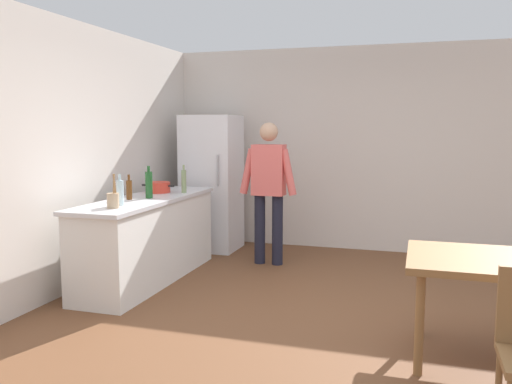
{
  "coord_description": "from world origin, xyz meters",
  "views": [
    {
      "loc": [
        0.77,
        -4.19,
        1.65
      ],
      "look_at": [
        -0.84,
        0.98,
        0.98
      ],
      "focal_mm": 37.27,
      "sensor_mm": 36.0,
      "label": 1
    }
  ],
  "objects_px": {
    "refrigerator": "(212,183)",
    "bottle_water_clear": "(120,192)",
    "cooking_pot": "(158,187)",
    "utensil_jar": "(113,200)",
    "bottle_vinegar_tall": "(184,181)",
    "bottle_wine_green": "(149,184)",
    "bottle_beer_brown": "(129,189)",
    "person": "(269,183)"
  },
  "relations": [
    {
      "from": "bottle_water_clear",
      "to": "bottle_wine_green",
      "type": "height_order",
      "value": "bottle_wine_green"
    },
    {
      "from": "cooking_pot",
      "to": "bottle_wine_green",
      "type": "relative_size",
      "value": 1.18
    },
    {
      "from": "bottle_beer_brown",
      "to": "bottle_water_clear",
      "type": "bearing_deg",
      "value": -71.03
    },
    {
      "from": "bottle_wine_green",
      "to": "bottle_beer_brown",
      "type": "bearing_deg",
      "value": -131.14
    },
    {
      "from": "bottle_water_clear",
      "to": "bottle_wine_green",
      "type": "distance_m",
      "value": 0.55
    },
    {
      "from": "bottle_vinegar_tall",
      "to": "bottle_wine_green",
      "type": "xyz_separation_m",
      "value": [
        -0.16,
        -0.52,
        0.01
      ]
    },
    {
      "from": "utensil_jar",
      "to": "refrigerator",
      "type": "bearing_deg",
      "value": 89.18
    },
    {
      "from": "bottle_vinegar_tall",
      "to": "utensil_jar",
      "type": "bearing_deg",
      "value": -96.22
    },
    {
      "from": "refrigerator",
      "to": "bottle_wine_green",
      "type": "relative_size",
      "value": 5.29
    },
    {
      "from": "cooking_pot",
      "to": "bottle_vinegar_tall",
      "type": "bearing_deg",
      "value": 11.05
    },
    {
      "from": "utensil_jar",
      "to": "bottle_beer_brown",
      "type": "bearing_deg",
      "value": 106.45
    },
    {
      "from": "person",
      "to": "utensil_jar",
      "type": "height_order",
      "value": "person"
    },
    {
      "from": "cooking_pot",
      "to": "bottle_beer_brown",
      "type": "height_order",
      "value": "bottle_beer_brown"
    },
    {
      "from": "person",
      "to": "bottle_wine_green",
      "type": "height_order",
      "value": "person"
    },
    {
      "from": "bottle_water_clear",
      "to": "refrigerator",
      "type": "bearing_deg",
      "value": 88.23
    },
    {
      "from": "cooking_pot",
      "to": "utensil_jar",
      "type": "distance_m",
      "value": 1.2
    },
    {
      "from": "refrigerator",
      "to": "utensil_jar",
      "type": "distance_m",
      "value": 2.35
    },
    {
      "from": "refrigerator",
      "to": "utensil_jar",
      "type": "height_order",
      "value": "refrigerator"
    },
    {
      "from": "person",
      "to": "bottle_water_clear",
      "type": "height_order",
      "value": "person"
    },
    {
      "from": "bottle_vinegar_tall",
      "to": "bottle_wine_green",
      "type": "height_order",
      "value": "bottle_wine_green"
    },
    {
      "from": "person",
      "to": "cooking_pot",
      "type": "relative_size",
      "value": 4.25
    },
    {
      "from": "bottle_vinegar_tall",
      "to": "bottle_water_clear",
      "type": "bearing_deg",
      "value": -98.98
    },
    {
      "from": "refrigerator",
      "to": "person",
      "type": "bearing_deg",
      "value": -30.23
    },
    {
      "from": "bottle_beer_brown",
      "to": "utensil_jar",
      "type": "bearing_deg",
      "value": -73.55
    },
    {
      "from": "refrigerator",
      "to": "bottle_water_clear",
      "type": "height_order",
      "value": "refrigerator"
    },
    {
      "from": "person",
      "to": "bottle_wine_green",
      "type": "bearing_deg",
      "value": -133.41
    },
    {
      "from": "person",
      "to": "bottle_vinegar_tall",
      "type": "height_order",
      "value": "person"
    },
    {
      "from": "utensil_jar",
      "to": "bottle_wine_green",
      "type": "relative_size",
      "value": 0.94
    },
    {
      "from": "bottle_water_clear",
      "to": "bottle_beer_brown",
      "type": "distance_m",
      "value": 0.41
    },
    {
      "from": "bottle_vinegar_tall",
      "to": "bottle_water_clear",
      "type": "distance_m",
      "value": 1.08
    },
    {
      "from": "person",
      "to": "utensil_jar",
      "type": "xyz_separation_m",
      "value": [
        -0.98,
        -1.8,
        0.0
      ]
    },
    {
      "from": "cooking_pot",
      "to": "bottle_beer_brown",
      "type": "distance_m",
      "value": 0.62
    },
    {
      "from": "refrigerator",
      "to": "bottle_wine_green",
      "type": "xyz_separation_m",
      "value": [
        -0.06,
        -1.62,
        0.15
      ]
    },
    {
      "from": "refrigerator",
      "to": "bottle_wine_green",
      "type": "height_order",
      "value": "refrigerator"
    },
    {
      "from": "cooking_pot",
      "to": "bottle_water_clear",
      "type": "distance_m",
      "value": 1.02
    },
    {
      "from": "utensil_jar",
      "to": "bottle_beer_brown",
      "type": "relative_size",
      "value": 1.23
    },
    {
      "from": "bottle_vinegar_tall",
      "to": "bottle_water_clear",
      "type": "relative_size",
      "value": 1.07
    },
    {
      "from": "refrigerator",
      "to": "bottle_vinegar_tall",
      "type": "height_order",
      "value": "refrigerator"
    },
    {
      "from": "refrigerator",
      "to": "bottle_beer_brown",
      "type": "xyz_separation_m",
      "value": [
        -0.2,
        -1.78,
        0.11
      ]
    },
    {
      "from": "cooking_pot",
      "to": "bottle_wine_green",
      "type": "distance_m",
      "value": 0.49
    },
    {
      "from": "refrigerator",
      "to": "bottle_water_clear",
      "type": "distance_m",
      "value": 2.18
    },
    {
      "from": "refrigerator",
      "to": "person",
      "type": "distance_m",
      "value": 1.1
    }
  ]
}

